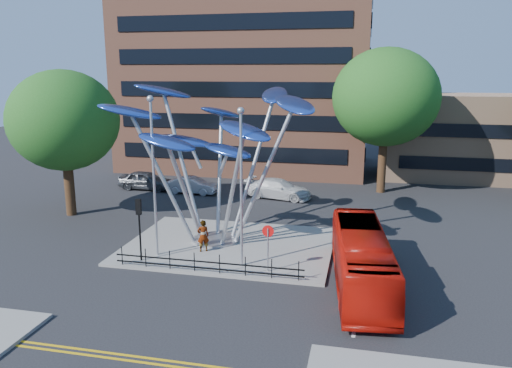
% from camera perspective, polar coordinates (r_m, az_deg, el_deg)
% --- Properties ---
extents(ground, '(120.00, 120.00, 0.00)m').
position_cam_1_polar(ground, '(24.26, -4.58, -12.06)').
color(ground, black).
rests_on(ground, ground).
extents(traffic_island, '(12.00, 9.00, 0.15)m').
position_cam_1_polar(traffic_island, '(29.82, -3.02, -7.02)').
color(traffic_island, slate).
rests_on(traffic_island, ground).
extents(double_yellow_near, '(40.00, 0.12, 0.01)m').
position_cam_1_polar(double_yellow_near, '(19.31, -10.13, -19.25)').
color(double_yellow_near, gold).
rests_on(double_yellow_near, ground).
extents(double_yellow_far, '(40.00, 0.12, 0.01)m').
position_cam_1_polar(double_yellow_far, '(19.07, -10.50, -19.70)').
color(double_yellow_far, gold).
rests_on(double_yellow_far, ground).
extents(brick_tower, '(25.00, 15.00, 30.00)m').
position_cam_1_polar(brick_tower, '(54.69, -0.84, 17.87)').
color(brick_tower, '#965941').
rests_on(brick_tower, ground).
extents(low_building_near, '(15.00, 8.00, 8.00)m').
position_cam_1_polar(low_building_near, '(52.21, 22.94, 5.01)').
color(low_building_near, tan).
rests_on(low_building_near, ground).
extents(tree_right, '(8.80, 8.80, 12.11)m').
position_cam_1_polar(tree_right, '(43.07, 14.62, 9.56)').
color(tree_right, black).
rests_on(tree_right, ground).
extents(tree_left, '(7.60, 7.60, 10.32)m').
position_cam_1_polar(tree_left, '(37.39, -21.11, 6.76)').
color(tree_left, black).
rests_on(tree_left, ground).
extents(leaf_sculpture, '(12.72, 9.54, 9.51)m').
position_cam_1_polar(leaf_sculpture, '(29.20, -4.85, 6.25)').
color(leaf_sculpture, '#9EA0A5').
rests_on(leaf_sculpture, traffic_island).
extents(street_lamp_left, '(0.36, 0.36, 8.80)m').
position_cam_1_polar(street_lamp_left, '(27.34, -11.67, 2.37)').
color(street_lamp_left, '#9EA0A5').
rests_on(street_lamp_left, traffic_island).
extents(street_lamp_right, '(0.36, 0.36, 8.30)m').
position_cam_1_polar(street_lamp_right, '(25.28, -1.71, 1.19)').
color(street_lamp_right, '#9EA0A5').
rests_on(street_lamp_right, traffic_island).
extents(traffic_light_island, '(0.28, 0.18, 3.42)m').
position_cam_1_polar(traffic_light_island, '(27.29, -13.22, -3.65)').
color(traffic_light_island, black).
rests_on(traffic_light_island, traffic_island).
extents(no_entry_sign_island, '(0.60, 0.10, 2.45)m').
position_cam_1_polar(no_entry_sign_island, '(25.38, 1.37, -6.45)').
color(no_entry_sign_island, '#9EA0A5').
rests_on(no_entry_sign_island, traffic_island).
extents(pedestrian_railing_front, '(10.00, 0.06, 1.00)m').
position_cam_1_polar(pedestrian_railing_front, '(25.81, -5.63, -9.17)').
color(pedestrian_railing_front, black).
rests_on(pedestrian_railing_front, traffic_island).
extents(red_bus, '(3.44, 10.23, 2.80)m').
position_cam_1_polar(red_bus, '(24.65, 11.96, -8.38)').
color(red_bus, '#B21108').
rests_on(red_bus, ground).
extents(pedestrian, '(0.80, 0.71, 1.85)m').
position_cam_1_polar(pedestrian, '(28.51, -6.07, -5.90)').
color(pedestrian, gray).
rests_on(pedestrian, traffic_island).
extents(parked_car_left, '(4.84, 2.08, 1.63)m').
position_cam_1_polar(parked_car_left, '(44.75, -12.48, 0.43)').
color(parked_car_left, '#3F4247').
rests_on(parked_car_left, ground).
extents(parked_car_mid, '(4.34, 1.67, 1.41)m').
position_cam_1_polar(parked_car_mid, '(42.59, -7.28, -0.14)').
color(parked_car_mid, '#B0B2B8').
rests_on(parked_car_mid, ground).
extents(parked_car_right, '(5.68, 3.08, 1.56)m').
position_cam_1_polar(parked_car_right, '(40.69, 2.60, -0.56)').
color(parked_car_right, silver).
rests_on(parked_car_right, ground).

